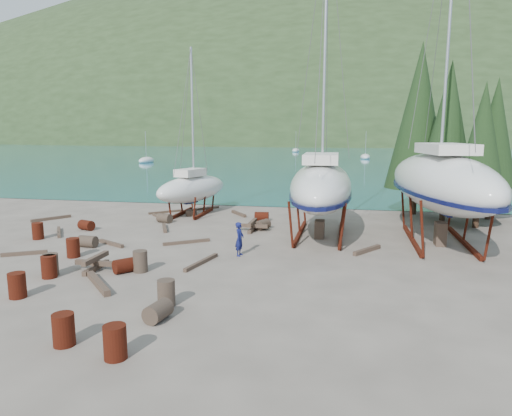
% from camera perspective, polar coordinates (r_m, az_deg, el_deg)
% --- Properties ---
extents(ground, '(600.00, 600.00, 0.00)m').
position_cam_1_polar(ground, '(20.51, -7.38, -6.53)').
color(ground, '#5F554B').
rests_on(ground, ground).
extents(bay_water, '(700.00, 700.00, 0.00)m').
position_cam_1_polar(bay_water, '(333.75, 10.36, 8.40)').
color(bay_water, '#1B6C8A').
rests_on(bay_water, ground).
extents(far_hill, '(800.00, 360.00, 110.00)m').
position_cam_1_polar(far_hill, '(338.75, 10.38, 8.42)').
color(far_hill, '#24361B').
rests_on(far_hill, ground).
extents(far_house_left, '(6.60, 5.60, 5.60)m').
position_cam_1_polar(far_house_left, '(218.97, -6.38, 8.75)').
color(far_house_left, beige).
rests_on(far_house_left, ground).
extents(far_house_center, '(6.60, 5.60, 5.60)m').
position_cam_1_polar(far_house_center, '(210.33, 4.18, 8.76)').
color(far_house_center, beige).
rests_on(far_house_center, ground).
extents(far_house_right, '(6.60, 5.60, 5.60)m').
position_cam_1_polar(far_house_right, '(209.99, 17.99, 8.32)').
color(far_house_right, beige).
rests_on(far_house_right, ground).
extents(cypress_near_right, '(3.60, 3.60, 10.00)m').
position_cam_1_polar(cypress_near_right, '(31.24, 22.89, 9.06)').
color(cypress_near_right, black).
rests_on(cypress_near_right, ground).
extents(cypress_mid_right, '(3.06, 3.06, 8.50)m').
position_cam_1_polar(cypress_mid_right, '(29.64, 26.40, 7.14)').
color(cypress_mid_right, black).
rests_on(cypress_mid_right, ground).
extents(cypress_back_left, '(4.14, 4.14, 11.50)m').
position_cam_1_polar(cypress_back_left, '(32.98, 19.70, 10.75)').
color(cypress_back_left, black).
rests_on(cypress_back_left, ground).
extents(cypress_far_right, '(3.24, 3.24, 9.00)m').
position_cam_1_polar(cypress_far_right, '(32.93, 27.64, 7.70)').
color(cypress_far_right, black).
rests_on(cypress_far_right, ground).
extents(moored_boat_left, '(2.00, 5.00, 6.05)m').
position_cam_1_polar(moored_boat_left, '(86.82, -13.54, 5.79)').
color(moored_boat_left, silver).
rests_on(moored_boat_left, ground).
extents(moored_boat_mid, '(2.00, 5.00, 6.05)m').
position_cam_1_polar(moored_boat_mid, '(98.85, 13.49, 6.21)').
color(moored_boat_mid, silver).
rests_on(moored_boat_mid, ground).
extents(moored_boat_far, '(2.00, 5.00, 6.05)m').
position_cam_1_polar(moored_boat_far, '(129.55, 4.99, 7.16)').
color(moored_boat_far, silver).
rests_on(moored_boat_far, ground).
extents(large_sailboat_near, '(3.41, 11.00, 17.23)m').
position_cam_1_polar(large_sailboat_near, '(24.83, 8.15, 2.80)').
color(large_sailboat_near, silver).
rests_on(large_sailboat_near, ground).
extents(large_sailboat_far, '(5.36, 12.67, 19.40)m').
position_cam_1_polar(large_sailboat_far, '(24.85, 22.17, 3.10)').
color(large_sailboat_far, silver).
rests_on(large_sailboat_far, ground).
extents(small_sailboat_shore, '(4.20, 7.29, 11.13)m').
position_cam_1_polar(small_sailboat_shore, '(31.41, -7.97, 2.47)').
color(small_sailboat_shore, silver).
rests_on(small_sailboat_shore, ground).
extents(worker, '(0.42, 0.60, 1.57)m').
position_cam_1_polar(worker, '(20.95, -2.07, -3.90)').
color(worker, '#12174F').
rests_on(worker, ground).
extents(drum_1, '(0.73, 0.97, 0.58)m').
position_cam_1_polar(drum_1, '(14.40, -12.15, -12.52)').
color(drum_1, '#2D2823').
rests_on(drum_1, ground).
extents(drum_2, '(1.03, 0.86, 0.58)m').
position_cam_1_polar(drum_2, '(28.20, -20.44, -2.03)').
color(drum_2, '#5A200F').
rests_on(drum_2, ground).
extents(drum_3, '(0.58, 0.58, 0.88)m').
position_cam_1_polar(drum_3, '(13.56, -22.92, -13.83)').
color(drum_3, '#5A200F').
rests_on(drum_3, ground).
extents(drum_4, '(0.93, 0.66, 0.58)m').
position_cam_1_polar(drum_4, '(29.16, 0.71, -1.05)').
color(drum_4, '#5A200F').
rests_on(drum_4, ground).
extents(drum_5, '(0.58, 0.58, 0.88)m').
position_cam_1_polar(drum_5, '(19.23, -14.26, -6.48)').
color(drum_5, '#2D2823').
rests_on(drum_5, ground).
extents(drum_7, '(0.58, 0.58, 0.88)m').
position_cam_1_polar(drum_7, '(12.41, -17.20, -15.72)').
color(drum_7, '#5A200F').
rests_on(drum_7, ground).
extents(drum_8, '(0.58, 0.58, 0.88)m').
position_cam_1_polar(drum_8, '(26.84, -25.61, -2.61)').
color(drum_8, '#5A200F').
rests_on(drum_8, ground).
extents(drum_9, '(1.02, 0.83, 0.58)m').
position_cam_1_polar(drum_9, '(29.14, -11.36, -1.25)').
color(drum_9, '#2D2823').
rests_on(drum_9, ground).
extents(drum_10, '(0.58, 0.58, 0.88)m').
position_cam_1_polar(drum_10, '(17.84, -27.69, -8.56)').
color(drum_10, '#5A200F').
rests_on(drum_10, ground).
extents(drum_11, '(0.90, 1.04, 0.58)m').
position_cam_1_polar(drum_11, '(26.61, 0.85, -2.08)').
color(drum_11, '#2D2823').
rests_on(drum_11, ground).
extents(drum_12, '(1.01, 1.05, 0.58)m').
position_cam_1_polar(drum_12, '(19.35, -16.05, -6.92)').
color(drum_12, '#5A200F').
rests_on(drum_12, ground).
extents(drum_13, '(0.58, 0.58, 0.88)m').
position_cam_1_polar(drum_13, '(19.66, -24.46, -6.70)').
color(drum_13, '#5A200F').
rests_on(drum_13, ground).
extents(drum_14, '(0.58, 0.58, 0.88)m').
position_cam_1_polar(drum_14, '(22.37, -21.89, -4.63)').
color(drum_14, '#5A200F').
rests_on(drum_14, ground).
extents(drum_15, '(0.92, 0.65, 0.58)m').
position_cam_1_polar(drum_15, '(24.04, -20.29, -3.95)').
color(drum_15, '#2D2823').
rests_on(drum_15, ground).
extents(drum_16, '(0.58, 0.58, 0.88)m').
position_cam_1_polar(drum_16, '(19.93, -24.27, -6.47)').
color(drum_16, '#2D2823').
rests_on(drum_16, ground).
extents(drum_17, '(0.58, 0.58, 0.88)m').
position_cam_1_polar(drum_17, '(15.42, -11.15, -10.39)').
color(drum_17, '#2D2823').
rests_on(drum_17, ground).
extents(timber_0, '(1.95, 1.84, 0.14)m').
position_cam_1_polar(timber_0, '(32.69, -11.18, -0.47)').
color(timber_0, brown).
rests_on(timber_0, ground).
extents(timber_1, '(1.35, 1.81, 0.19)m').
position_cam_1_polar(timber_1, '(22.34, 13.71, -5.13)').
color(timber_1, brown).
rests_on(timber_1, ground).
extents(timber_2, '(1.54, 2.23, 0.19)m').
position_cam_1_polar(timber_2, '(32.37, -24.22, -1.20)').
color(timber_2, brown).
rests_on(timber_2, ground).
extents(timber_4, '(1.80, 1.10, 0.17)m').
position_cam_1_polar(timber_4, '(24.15, -17.64, -4.24)').
color(timber_4, brown).
rests_on(timber_4, ground).
extents(timber_5, '(0.73, 2.62, 0.16)m').
position_cam_1_polar(timber_5, '(19.93, -6.83, -6.75)').
color(timber_5, brown).
rests_on(timber_5, ground).
extents(timber_6, '(1.44, 1.80, 0.19)m').
position_cam_1_polar(timber_6, '(31.26, -2.17, -0.71)').
color(timber_6, brown).
rests_on(timber_6, ground).
extents(timber_8, '(1.05, 1.98, 0.19)m').
position_cam_1_polar(timber_8, '(27.21, -11.37, -2.43)').
color(timber_8, brown).
rests_on(timber_8, ground).
extents(timber_9, '(1.87, 2.04, 0.15)m').
position_cam_1_polar(timber_9, '(33.57, -6.59, -0.09)').
color(timber_9, brown).
rests_on(timber_9, ground).
extents(timber_11, '(2.08, 1.53, 0.15)m').
position_cam_1_polar(timber_11, '(23.61, -8.66, -4.23)').
color(timber_11, brown).
rests_on(timber_11, ground).
extents(timber_12, '(1.79, 1.11, 0.17)m').
position_cam_1_polar(timber_12, '(23.74, -26.98, -5.08)').
color(timber_12, brown).
rests_on(timber_12, ground).
extents(timber_15, '(2.17, 2.37, 0.15)m').
position_cam_1_polar(timber_15, '(30.44, -11.79, -1.22)').
color(timber_15, brown).
rests_on(timber_15, ground).
extents(timber_16, '(2.00, 2.10, 0.23)m').
position_cam_1_polar(timber_16, '(18.05, -19.13, -8.86)').
color(timber_16, brown).
rests_on(timber_16, ground).
extents(timber_17, '(1.60, 2.20, 0.16)m').
position_cam_1_polar(timber_17, '(27.89, -23.42, -2.77)').
color(timber_17, brown).
rests_on(timber_17, ground).
extents(timber_pile_fore, '(1.80, 1.80, 0.60)m').
position_cam_1_polar(timber_pile_fore, '(20.03, -19.39, -6.50)').
color(timber_pile_fore, brown).
rests_on(timber_pile_fore, ground).
extents(timber_pile_aft, '(1.80, 1.80, 0.60)m').
position_cam_1_polar(timber_pile_aft, '(26.20, -0.46, -2.25)').
color(timber_pile_aft, brown).
rests_on(timber_pile_aft, ground).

